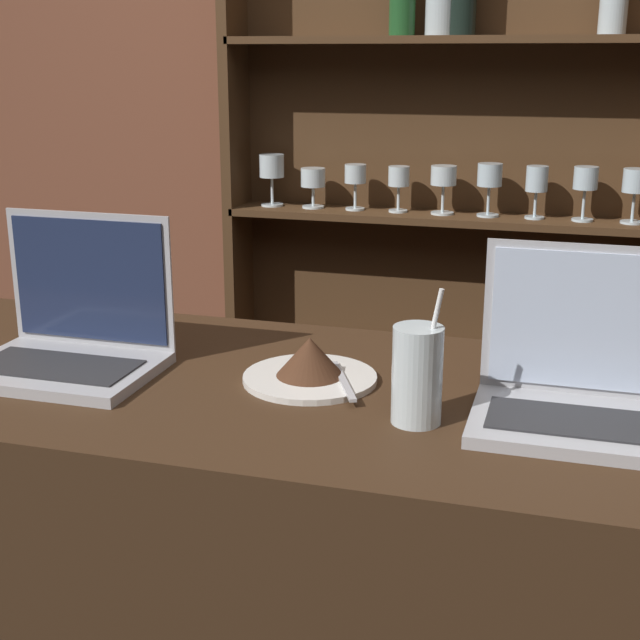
# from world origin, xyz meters

# --- Properties ---
(back_wall) EXTENTS (7.00, 0.06, 2.70)m
(back_wall) POSITION_xyz_m (0.00, 1.64, 1.35)
(back_wall) COLOR brown
(back_wall) RESTS_ON ground_plane
(back_shelf) EXTENTS (1.25, 0.18, 1.89)m
(back_shelf) POSITION_xyz_m (0.02, 1.56, 1.01)
(back_shelf) COLOR #472D19
(back_shelf) RESTS_ON ground_plane
(laptop_near) EXTENTS (0.30, 0.22, 0.25)m
(laptop_near) POSITION_xyz_m (-0.41, 0.29, 1.04)
(laptop_near) COLOR #ADADB2
(laptop_near) RESTS_ON bar_counter
(laptop_far) EXTENTS (0.32, 0.21, 0.24)m
(laptop_far) POSITION_xyz_m (0.41, 0.29, 1.04)
(laptop_far) COLOR #ADADB2
(laptop_far) RESTS_ON bar_counter
(cake_plate) EXTENTS (0.21, 0.21, 0.07)m
(cake_plate) POSITION_xyz_m (-0.01, 0.34, 1.01)
(cake_plate) COLOR silver
(cake_plate) RESTS_ON bar_counter
(water_glass) EXTENTS (0.07, 0.07, 0.20)m
(water_glass) POSITION_xyz_m (0.18, 0.22, 1.05)
(water_glass) COLOR silver
(water_glass) RESTS_ON bar_counter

